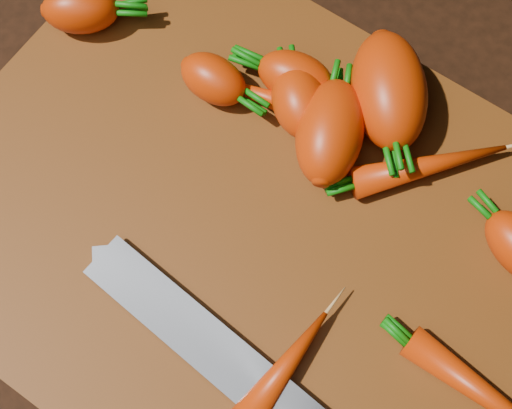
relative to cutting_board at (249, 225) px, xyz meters
The scene contains 13 objects.
ground 0.01m from the cutting_board, ahead, with size 2.00×2.00×0.01m, color black.
cutting_board is the anchor object (origin of this frame).
carrot_0 0.23m from the cutting_board, 162.48° to the left, with size 0.06×0.04×0.04m, color #CD2E00.
carrot_1 0.11m from the cutting_board, 101.47° to the left, with size 0.06×0.04×0.04m, color #CD2E00.
carrot_2 0.15m from the cutting_board, 76.65° to the left, with size 0.10×0.06×0.06m, color #CD2E00.
carrot_3 0.10m from the cutting_board, 80.45° to the left, with size 0.09×0.05×0.05m, color #CD2E00.
carrot_4 0.13m from the cutting_board, 106.75° to the left, with size 0.06×0.04×0.04m, color #CD2E00.
carrot_5 0.12m from the cutting_board, 138.54° to the left, with size 0.06×0.04×0.04m, color #CD2E00.
carrot_7 0.15m from the cutting_board, 51.29° to the left, with size 0.13×0.03×0.03m, color #CD2E00.
carrot_8 0.22m from the cutting_board, ahead, with size 0.14×0.03×0.03m, color #CD2E00.
carrot_9 0.12m from the cutting_board, 41.74° to the right, with size 0.09×0.02×0.02m, color #CD2E00.
carrot_10 0.10m from the cutting_board, 114.89° to the left, with size 0.09×0.02×0.02m, color #CD2E00.
knife 0.11m from the cutting_board, 64.38° to the right, with size 0.34×0.06×0.02m.
Camera 1 is at (0.10, -0.14, 0.54)m, focal length 50.00 mm.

